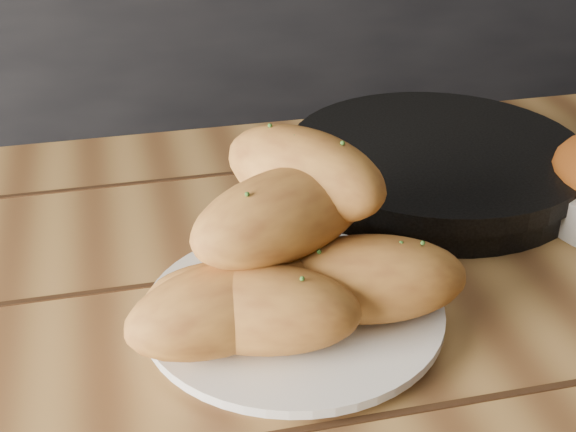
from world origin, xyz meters
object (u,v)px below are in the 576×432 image
object	(u,v)px
table	(507,391)
plate	(294,314)
bread_rolls	(285,253)
skillet	(438,164)

from	to	relation	value
table	plate	bearing A→B (deg)	174.44
bread_rolls	table	bearing A→B (deg)	-4.03
skillet	bread_rolls	bearing A→B (deg)	-135.79
table	bread_rolls	xyz separation A→B (m)	(-0.20, 0.01, 0.17)
plate	bread_rolls	bearing A→B (deg)	-151.27
plate	bread_rolls	distance (m)	0.06
table	plate	world-z (taller)	plate
table	plate	xyz separation A→B (m)	(-0.20, 0.02, 0.11)
bread_rolls	skillet	size ratio (longest dim) A/B	0.62
bread_rolls	skillet	distance (m)	0.31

